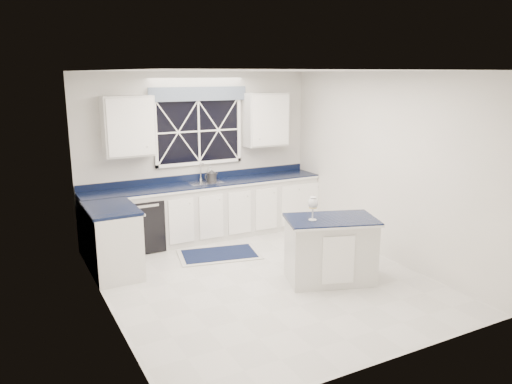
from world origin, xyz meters
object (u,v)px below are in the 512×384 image
faucet (201,171)px  soap_bottle (210,173)px  island (330,249)px  wine_glass (313,204)px  kettle (212,175)px  dishwasher (141,223)px

faucet → soap_bottle: faucet is taller
island → wine_glass: 0.69m
faucet → kettle: 0.19m
dishwasher → kettle: 1.40m
wine_glass → soap_bottle: (-0.32, 2.56, -0.02)m
soap_bottle → faucet: bearing=-171.6°
faucet → soap_bottle: 0.18m
island → kettle: kettle is taller
kettle → dishwasher: bearing=175.4°
island → wine_glass: wine_glass is taller
faucet → island: faucet is taller
island → kettle: size_ratio=5.12×
dishwasher → soap_bottle: size_ratio=3.81×
faucet → kettle: bearing=-27.1°
faucet → soap_bottle: bearing=8.4°
faucet → wine_glass: (0.49, -2.54, -0.03)m
kettle → island: bearing=-86.3°
island → soap_bottle: bearing=121.4°
kettle → wine_glass: size_ratio=0.84×
island → wine_glass: (-0.26, 0.04, 0.63)m
island → soap_bottle: 2.74m
dishwasher → faucet: size_ratio=2.72×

